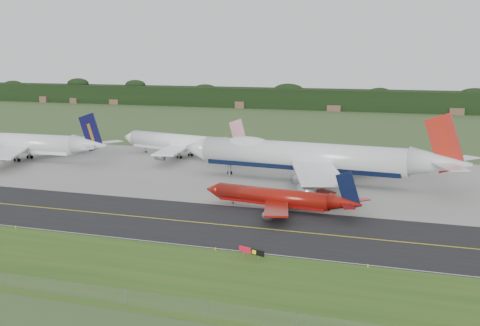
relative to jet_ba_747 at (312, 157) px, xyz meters
name	(u,v)px	position (x,y,z in m)	size (l,w,h in m)	color
ground	(219,219)	(-7.82, -45.23, -6.68)	(600.00, 600.00, 0.00)	#334922
grass_verge	(134,271)	(-7.82, -80.23, -6.68)	(400.00, 30.00, 0.01)	#294F17
taxiway	(211,224)	(-7.82, -49.23, -6.67)	(400.00, 32.00, 0.02)	black
apron	(289,177)	(-7.82, 5.77, -6.67)	(400.00, 78.00, 0.01)	gray
taxiway_centreline	(211,224)	(-7.82, -49.23, -6.65)	(400.00, 0.40, 0.00)	gold
taxiway_edge_line	(177,244)	(-7.82, -64.73, -6.65)	(400.00, 0.25, 0.00)	silver
perimeter_fence	(86,291)	(-7.82, -93.23, -5.58)	(320.00, 0.10, 320.00)	slate
horizon_treeline	(397,102)	(-7.82, 228.53, -1.21)	(700.00, 25.00, 12.00)	black
jet_ba_747	(312,157)	(0.00, 0.00, 0.00)	(78.13, 64.44, 19.63)	silver
jet_red_737	(281,198)	(1.81, -33.48, -3.94)	(36.74, 29.68, 9.92)	maroon
jet_navy_gold	(22,144)	(-95.09, 3.79, -1.49)	(61.11, 53.34, 15.79)	silver
jet_star_tail	(184,143)	(-49.43, 26.71, -2.07)	(51.94, 42.64, 13.83)	white
taxiway_sign	(251,251)	(7.29, -67.87, -5.46)	(4.96, 1.88, 1.73)	slate
edge_marker_left	(16,227)	(-41.95, -65.73, -6.43)	(0.16, 0.16, 0.50)	yellow
edge_marker_center	(215,249)	(-0.02, -65.73, -6.43)	(0.16, 0.16, 0.50)	yellow
edge_marker_right	(368,266)	(26.12, -65.73, -6.43)	(0.16, 0.16, 0.50)	yellow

